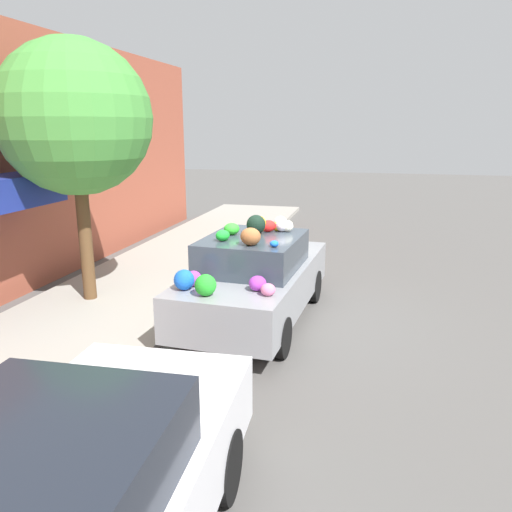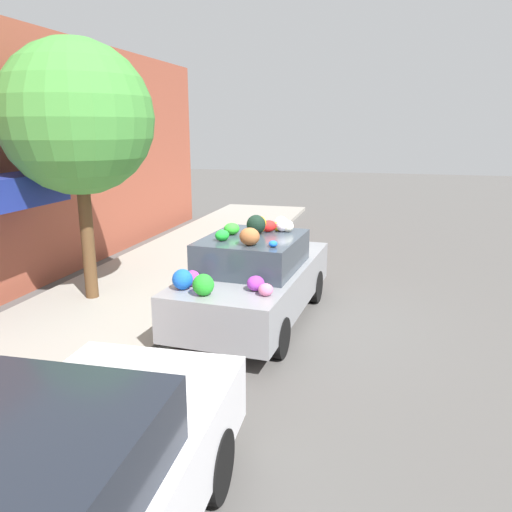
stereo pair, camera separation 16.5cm
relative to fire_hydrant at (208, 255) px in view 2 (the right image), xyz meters
The scene contains 5 objects.
ground_plane 2.93m from the fire_hydrant, 143.86° to the right, with size 60.00×60.00×0.00m, color #565451.
sidewalk_curb 2.57m from the fire_hydrant, 156.93° to the left, with size 24.00×3.20×0.12m.
street_tree 4.03m from the fire_hydrant, 146.81° to the left, with size 2.69×2.69×4.65m.
fire_hydrant is the anchor object (origin of this frame).
art_car 2.97m from the fire_hydrant, 143.72° to the right, with size 4.17×1.95×1.85m.
Camera 2 is at (-7.90, -2.17, 3.28)m, focal length 35.00 mm.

